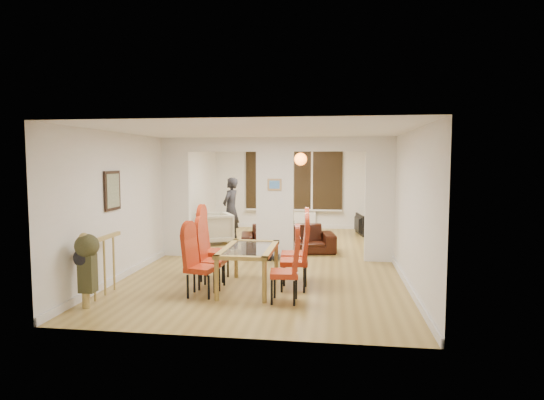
% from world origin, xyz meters
% --- Properties ---
extents(floor, '(5.00, 9.00, 0.01)m').
position_xyz_m(floor, '(0.00, 0.00, 0.00)').
color(floor, olive).
rests_on(floor, ground).
extents(room_walls, '(5.00, 9.00, 2.60)m').
position_xyz_m(room_walls, '(0.00, 0.00, 1.30)').
color(room_walls, silver).
rests_on(room_walls, floor).
extents(divider_wall, '(5.00, 0.18, 2.60)m').
position_xyz_m(divider_wall, '(0.00, 0.00, 1.30)').
color(divider_wall, white).
rests_on(divider_wall, floor).
extents(bay_window_blinds, '(3.00, 0.08, 1.80)m').
position_xyz_m(bay_window_blinds, '(0.00, 4.44, 1.50)').
color(bay_window_blinds, black).
rests_on(bay_window_blinds, room_walls).
extents(radiator, '(1.40, 0.08, 0.50)m').
position_xyz_m(radiator, '(0.00, 4.40, 0.30)').
color(radiator, white).
rests_on(radiator, floor).
extents(pendant_light, '(0.36, 0.36, 0.36)m').
position_xyz_m(pendant_light, '(0.30, 3.30, 2.15)').
color(pendant_light, orange).
rests_on(pendant_light, room_walls).
extents(stair_newel, '(0.40, 1.20, 1.10)m').
position_xyz_m(stair_newel, '(-2.25, -3.20, 0.55)').
color(stair_newel, tan).
rests_on(stair_newel, floor).
extents(wall_poster, '(0.04, 0.52, 0.67)m').
position_xyz_m(wall_poster, '(-2.47, -2.40, 1.60)').
color(wall_poster, gray).
rests_on(wall_poster, room_walls).
extents(pillar_photo, '(0.30, 0.03, 0.25)m').
position_xyz_m(pillar_photo, '(0.00, -0.10, 1.60)').
color(pillar_photo, '#4C8CD8').
rests_on(pillar_photo, divider_wall).
extents(dining_table, '(0.83, 1.47, 0.69)m').
position_xyz_m(dining_table, '(-0.12, -2.43, 0.35)').
color(dining_table, olive).
rests_on(dining_table, floor).
extents(dining_chair_la, '(0.49, 0.49, 1.03)m').
position_xyz_m(dining_chair_la, '(-0.78, -2.91, 0.51)').
color(dining_chair_la, '#9E2810').
rests_on(dining_chair_la, floor).
extents(dining_chair_lb, '(0.43, 0.43, 1.04)m').
position_xyz_m(dining_chair_lb, '(-0.74, -2.45, 0.52)').
color(dining_chair_lb, '#9E2810').
rests_on(dining_chair_lb, floor).
extents(dining_chair_lc, '(0.48, 0.48, 1.17)m').
position_xyz_m(dining_chair_lc, '(-0.83, -1.93, 0.58)').
color(dining_chair_lc, '#9E2810').
rests_on(dining_chair_lc, floor).
extents(dining_chair_ra, '(0.45, 0.45, 1.03)m').
position_xyz_m(dining_chair_ra, '(0.53, -3.03, 0.51)').
color(dining_chair_ra, '#9E2810').
rests_on(dining_chair_ra, floor).
extents(dining_chair_rb, '(0.48, 0.48, 1.10)m').
position_xyz_m(dining_chair_rb, '(0.62, -2.37, 0.55)').
color(dining_chair_rb, '#9E2810').
rests_on(dining_chair_rb, floor).
extents(dining_chair_rc, '(0.49, 0.49, 1.14)m').
position_xyz_m(dining_chair_rc, '(0.58, -1.90, 0.57)').
color(dining_chair_rc, '#9E2810').
rests_on(dining_chair_rc, floor).
extents(sofa, '(2.25, 1.20, 0.62)m').
position_xyz_m(sofa, '(0.21, 0.67, 0.31)').
color(sofa, black).
rests_on(sofa, floor).
extents(armchair, '(1.14, 1.15, 0.78)m').
position_xyz_m(armchair, '(-1.77, 1.51, 0.39)').
color(armchair, beige).
rests_on(armchair, floor).
extents(person, '(0.69, 0.55, 1.66)m').
position_xyz_m(person, '(-1.48, 2.19, 0.83)').
color(person, black).
rests_on(person, floor).
extents(television, '(1.01, 0.29, 0.58)m').
position_xyz_m(television, '(1.90, 3.45, 0.29)').
color(television, black).
rests_on(television, floor).
extents(coffee_table, '(0.91, 0.48, 0.21)m').
position_xyz_m(coffee_table, '(0.33, 2.75, 0.10)').
color(coffee_table, black).
rests_on(coffee_table, floor).
extents(bottle, '(0.07, 0.07, 0.28)m').
position_xyz_m(bottle, '(0.15, 2.69, 0.35)').
color(bottle, '#143F19').
rests_on(bottle, coffee_table).
extents(bowl, '(0.21, 0.21, 0.05)m').
position_xyz_m(bowl, '(0.29, 2.83, 0.23)').
color(bowl, black).
rests_on(bowl, coffee_table).
extents(shoes, '(0.25, 0.27, 0.10)m').
position_xyz_m(shoes, '(-0.01, -0.21, 0.05)').
color(shoes, black).
rests_on(shoes, floor).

